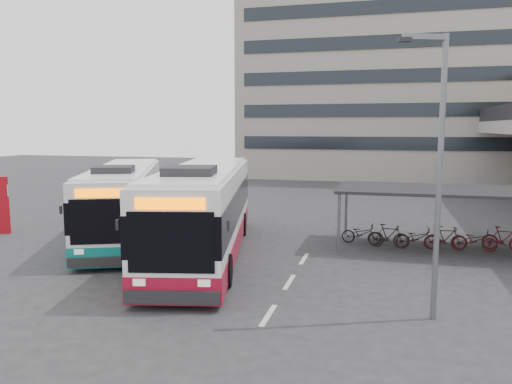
% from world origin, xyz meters
% --- Properties ---
extents(ground, '(120.00, 120.00, 0.00)m').
position_xyz_m(ground, '(0.00, 0.00, 0.00)').
color(ground, '#28282B').
rests_on(ground, ground).
extents(bike_shelter, '(10.00, 4.00, 2.54)m').
position_xyz_m(bike_shelter, '(8.47, 3.00, 1.30)').
color(bike_shelter, '#595B60').
rests_on(bike_shelter, ground).
extents(office_block, '(30.00, 15.00, 25.00)m').
position_xyz_m(office_block, '(6.00, 36.00, 12.50)').
color(office_block, gray).
rests_on(office_block, ground).
extents(road_markings, '(0.15, 7.60, 0.01)m').
position_xyz_m(road_markings, '(2.50, -3.00, 0.01)').
color(road_markings, beige).
rests_on(road_markings, ground).
extents(bus_main, '(5.40, 12.99, 3.76)m').
position_xyz_m(bus_main, '(-1.45, -0.27, 1.74)').
color(bus_main, white).
rests_on(bus_main, ground).
extents(bus_teal, '(6.86, 11.92, 3.50)m').
position_xyz_m(bus_teal, '(-6.15, 1.85, 1.63)').
color(bus_teal, white).
rests_on(bus_teal, ground).
extents(pedestrian, '(0.79, 0.83, 1.91)m').
position_xyz_m(pedestrian, '(-5.45, -1.60, 0.95)').
color(pedestrian, black).
rests_on(pedestrian, ground).
extents(lamp_post, '(1.24, 0.56, 7.32)m').
position_xyz_m(lamp_post, '(6.68, -5.17, 4.17)').
color(lamp_post, '#595B60').
rests_on(lamp_post, ground).
extents(sign_totem_mid, '(0.59, 0.27, 2.73)m').
position_xyz_m(sign_totem_mid, '(-12.08, 1.01, 1.41)').
color(sign_totem_mid, '#9C0913').
rests_on(sign_totem_mid, ground).
extents(sign_totem_north, '(0.58, 0.27, 2.70)m').
position_xyz_m(sign_totem_north, '(-11.70, 10.14, 1.39)').
color(sign_totem_north, '#9C0913').
rests_on(sign_totem_north, ground).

